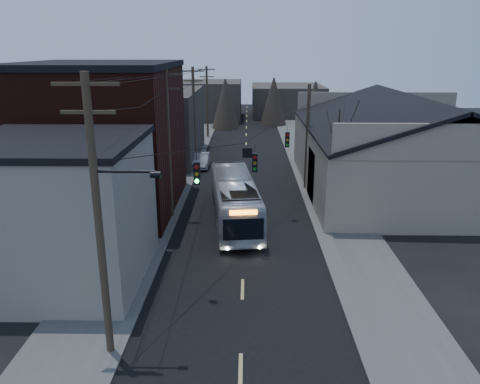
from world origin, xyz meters
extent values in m
cube|color=black|center=(0.00, 30.00, 0.01)|extent=(9.00, 110.00, 0.02)
cube|color=#474744|center=(-6.50, 30.00, 0.06)|extent=(4.00, 110.00, 0.12)
cube|color=#474744|center=(6.50, 30.00, 0.06)|extent=(4.00, 110.00, 0.12)
cube|color=gray|center=(-9.00, 9.00, 3.50)|extent=(8.00, 8.00, 7.00)
cube|color=black|center=(-10.00, 20.00, 5.00)|extent=(10.00, 12.00, 10.00)
cube|color=#36302B|center=(-9.50, 36.00, 3.50)|extent=(9.00, 14.00, 7.00)
cube|color=gray|center=(13.00, 25.00, 2.50)|extent=(16.00, 20.00, 5.00)
cube|color=black|center=(9.00, 25.00, 6.30)|extent=(8.16, 20.60, 2.86)
cube|color=black|center=(17.00, 25.00, 6.30)|extent=(8.16, 20.60, 2.86)
cube|color=#36302B|center=(-6.00, 65.00, 3.00)|extent=(10.00, 12.00, 6.00)
cube|color=#36302B|center=(7.00, 70.00, 2.50)|extent=(12.00, 14.00, 5.00)
cone|color=black|center=(6.50, 20.00, 3.60)|extent=(0.40, 0.40, 7.20)
cylinder|color=#382B1E|center=(-5.00, 3.00, 5.25)|extent=(0.28, 0.28, 10.50)
cube|color=#382B1E|center=(-5.00, 3.00, 10.10)|extent=(2.20, 0.12, 0.12)
cylinder|color=#382B1E|center=(-5.00, 18.00, 5.00)|extent=(0.28, 0.28, 10.00)
cube|color=#382B1E|center=(-5.00, 18.00, 9.60)|extent=(2.20, 0.12, 0.12)
cylinder|color=#382B1E|center=(-5.00, 33.00, 4.75)|extent=(0.28, 0.28, 9.50)
cube|color=#382B1E|center=(-5.00, 33.00, 9.10)|extent=(2.20, 0.12, 0.12)
cylinder|color=#382B1E|center=(-5.00, 48.00, 4.50)|extent=(0.28, 0.28, 9.00)
cube|color=#382B1E|center=(-5.00, 48.00, 8.60)|extent=(2.20, 0.12, 0.12)
cylinder|color=#382B1E|center=(5.00, 25.00, 4.25)|extent=(0.28, 0.28, 8.50)
cube|color=black|center=(-2.00, 7.50, 5.95)|extent=(0.28, 0.20, 1.00)
cube|color=black|center=(0.60, 12.00, 5.35)|extent=(0.28, 0.20, 1.00)
cube|color=black|center=(2.80, 18.00, 5.45)|extent=(0.28, 0.20, 1.00)
imported|color=#B1B6BE|center=(-0.64, 17.28, 1.56)|extent=(3.91, 11.45, 3.13)
imported|color=#93959A|center=(-4.30, 32.21, 0.69)|extent=(1.46, 4.17, 1.37)
camera|label=1|loc=(0.22, -12.24, 11.22)|focal=35.00mm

